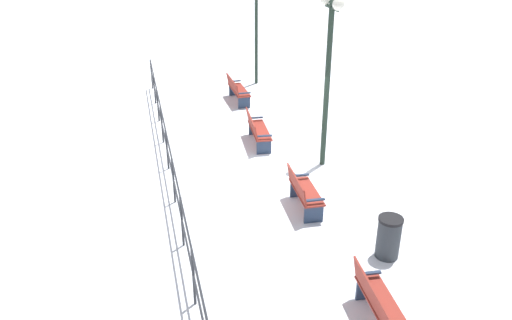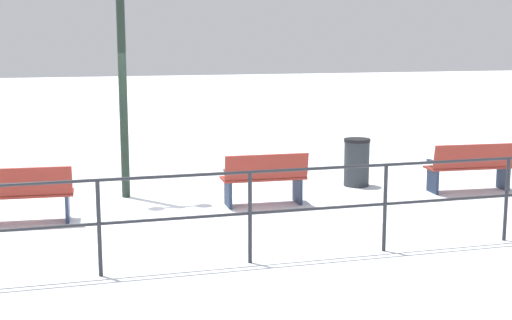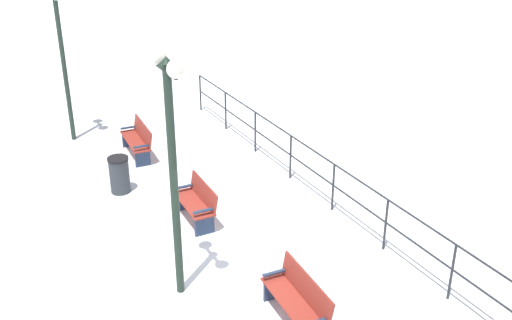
{
  "view_description": "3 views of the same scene",
  "coord_description": "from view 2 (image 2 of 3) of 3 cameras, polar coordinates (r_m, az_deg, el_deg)",
  "views": [
    {
      "loc": [
        -3.52,
        -11.6,
        6.23
      ],
      "look_at": [
        -1.11,
        -1.71,
        1.29
      ],
      "focal_mm": 35.66,
      "sensor_mm": 36.0,
      "label": 1
    },
    {
      "loc": [
        -11.14,
        1.35,
        2.78
      ],
      "look_at": [
        -2.6,
        -1.08,
        1.24
      ],
      "focal_mm": 50.11,
      "sensor_mm": 36.0,
      "label": 2
    },
    {
      "loc": [
        4.48,
        9.02,
        7.08
      ],
      "look_at": [
        -1.57,
        -2.06,
        1.08
      ],
      "focal_mm": 43.53,
      "sensor_mm": 36.0,
      "label": 3
    }
  ],
  "objects": [
    {
      "name": "ground_plane",
      "position": [
        11.56,
        -8.7,
        -4.18
      ],
      "size": [
        80.0,
        80.0,
        0.0
      ],
      "primitive_type": "plane",
      "color": "white",
      "rests_on": "ground"
    },
    {
      "name": "bench_third",
      "position": [
        11.21,
        -18.6,
        -2.58
      ],
      "size": [
        0.65,
        1.69,
        0.89
      ],
      "rotation": [
        0.0,
        0.0,
        -0.07
      ],
      "color": "maroon",
      "rests_on": "ground"
    },
    {
      "name": "bench_nearest",
      "position": [
        13.42,
        16.8,
        -0.47
      ],
      "size": [
        0.61,
        1.63,
        0.9
      ],
      "rotation": [
        0.0,
        0.0,
        -0.07
      ],
      "color": "maroon",
      "rests_on": "ground"
    },
    {
      "name": "trash_bin",
      "position": [
        13.52,
        8.04,
        -0.17
      ],
      "size": [
        0.49,
        0.49,
        0.9
      ],
      "color": "#2D3338",
      "rests_on": "ground"
    },
    {
      "name": "lamppost_middle",
      "position": [
        12.44,
        -10.75,
        10.87
      ],
      "size": [
        0.29,
        1.08,
        4.48
      ],
      "color": "#1E2D23",
      "rests_on": "ground"
    },
    {
      "name": "waterfront_railing",
      "position": [
        8.57,
        -6.37,
        -3.71
      ],
      "size": [
        0.05,
        16.43,
        1.17
      ],
      "color": "#26282D",
      "rests_on": "ground"
    },
    {
      "name": "bench_second",
      "position": [
        11.8,
        0.67,
        -1.47
      ],
      "size": [
        0.59,
        1.41,
        0.9
      ],
      "rotation": [
        0.0,
        0.0,
        -0.04
      ],
      "color": "maroon",
      "rests_on": "ground"
    }
  ]
}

